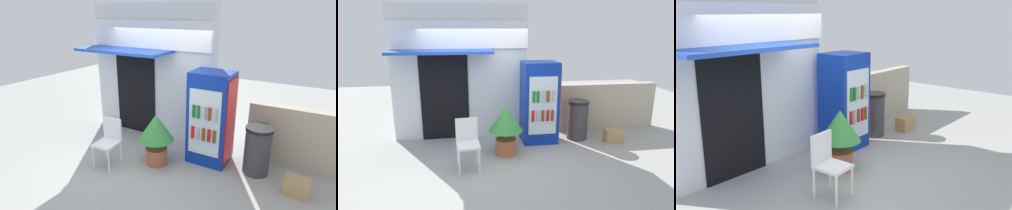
% 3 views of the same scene
% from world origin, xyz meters
% --- Properties ---
extents(ground, '(16.00, 16.00, 0.00)m').
position_xyz_m(ground, '(0.00, 0.00, 0.00)').
color(ground, '#A3A39E').
extents(storefront_building, '(3.04, 1.17, 3.03)m').
position_xyz_m(storefront_building, '(-0.41, 1.40, 1.56)').
color(storefront_building, silver).
rests_on(storefront_building, ground).
extents(drink_cooler, '(0.78, 0.70, 1.81)m').
position_xyz_m(drink_cooler, '(1.34, 0.81, 0.90)').
color(drink_cooler, '#0C2D9E').
rests_on(drink_cooler, ground).
extents(plastic_chair, '(0.44, 0.48, 0.91)m').
position_xyz_m(plastic_chair, '(-0.29, -0.28, 0.53)').
color(plastic_chair, white).
rests_on(plastic_chair, ground).
extents(potted_plant_near_shop, '(0.68, 0.68, 1.02)m').
position_xyz_m(potted_plant_near_shop, '(0.49, 0.17, 0.64)').
color(potted_plant_near_shop, '#AD5B3D').
rests_on(potted_plant_near_shop, ground).
extents(trash_bin, '(0.49, 0.49, 0.91)m').
position_xyz_m(trash_bin, '(2.26, 0.80, 0.46)').
color(trash_bin, '#38383D').
rests_on(trash_bin, ground).
extents(stone_boundary_wall, '(2.58, 0.24, 1.16)m').
position_xyz_m(stone_boundary_wall, '(3.22, 1.43, 0.58)').
color(stone_boundary_wall, '#B7AD93').
rests_on(stone_boundary_wall, ground).
extents(cardboard_box, '(0.41, 0.31, 0.29)m').
position_xyz_m(cardboard_box, '(3.00, 0.47, 0.15)').
color(cardboard_box, tan).
rests_on(cardboard_box, ground).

